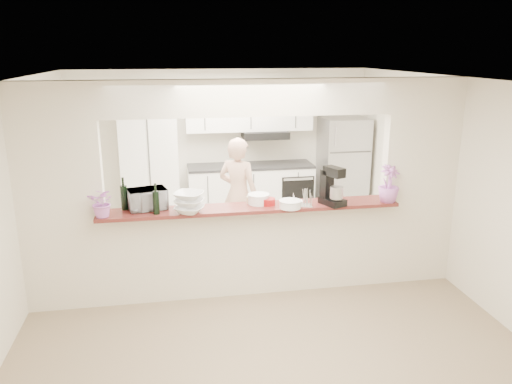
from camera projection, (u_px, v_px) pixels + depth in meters
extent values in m
plane|color=gray|center=(251.00, 291.00, 5.99)|extent=(6.00, 6.00, 0.00)
cube|color=beige|center=(234.00, 244.00, 7.46)|extent=(5.00, 2.90, 0.01)
cube|color=silver|center=(61.00, 201.00, 5.31)|extent=(0.90, 0.15, 2.50)
cube|color=silver|center=(418.00, 183.00, 5.99)|extent=(0.90, 0.15, 2.50)
cube|color=silver|center=(250.00, 98.00, 5.36)|extent=(3.20, 0.15, 0.40)
cube|color=silver|center=(251.00, 251.00, 5.85)|extent=(3.20, 0.15, 1.05)
cube|color=maroon|center=(251.00, 208.00, 5.65)|extent=(3.40, 0.38, 0.04)
cube|color=white|center=(150.00, 162.00, 8.06)|extent=(0.90, 0.60, 2.10)
cube|color=white|center=(251.00, 193.00, 8.50)|extent=(2.10, 0.60, 0.90)
cube|color=#29292C|center=(251.00, 166.00, 8.37)|extent=(2.10, 0.62, 0.04)
cube|color=white|center=(249.00, 108.00, 8.23)|extent=(2.10, 0.35, 0.75)
cube|color=black|center=(265.00, 135.00, 8.29)|extent=(0.75, 0.45, 0.12)
cube|color=black|center=(298.00, 193.00, 8.33)|extent=(0.55, 0.02, 0.55)
cube|color=#ABAAAF|center=(342.00, 167.00, 8.61)|extent=(0.75, 0.70, 1.70)
imported|color=#EC7DD0|center=(103.00, 202.00, 5.24)|extent=(0.35, 0.32, 0.32)
cylinder|color=black|center=(156.00, 203.00, 5.34)|extent=(0.07, 0.07, 0.25)
cylinder|color=black|center=(155.00, 187.00, 5.29)|extent=(0.02, 0.02, 0.09)
cylinder|color=black|center=(124.00, 198.00, 5.49)|extent=(0.07, 0.07, 0.27)
cylinder|color=black|center=(123.00, 182.00, 5.44)|extent=(0.03, 0.03, 0.09)
imported|color=#B9BABE|center=(147.00, 199.00, 5.52)|extent=(0.47, 0.37, 0.23)
imported|color=white|center=(189.00, 203.00, 5.38)|extent=(0.41, 0.41, 0.23)
cylinder|color=white|center=(259.00, 199.00, 5.72)|extent=(0.24, 0.24, 0.11)
cylinder|color=white|center=(259.00, 194.00, 5.71)|extent=(0.25, 0.25, 0.01)
cylinder|color=white|center=(290.00, 205.00, 5.57)|extent=(0.24, 0.24, 0.08)
cylinder|color=white|center=(290.00, 201.00, 5.56)|extent=(0.25, 0.25, 0.01)
cylinder|color=maroon|center=(268.00, 202.00, 5.69)|extent=(0.16, 0.16, 0.08)
cylinder|color=#C9B48D|center=(254.00, 199.00, 5.77)|extent=(0.16, 0.16, 0.08)
cube|color=silver|center=(302.00, 206.00, 5.65)|extent=(0.23, 0.16, 0.01)
cube|color=white|center=(302.00, 203.00, 5.64)|extent=(0.10, 0.10, 0.05)
cube|color=black|center=(332.00, 201.00, 5.70)|extent=(0.29, 0.34, 0.07)
cube|color=black|center=(327.00, 183.00, 5.73)|extent=(0.16, 0.15, 0.31)
cube|color=black|center=(334.00, 172.00, 5.59)|extent=(0.22, 0.28, 0.10)
cylinder|color=#B7B7BC|center=(337.00, 193.00, 5.61)|extent=(0.15, 0.15, 0.14)
imported|color=#B262B6|center=(389.00, 184.00, 5.76)|extent=(0.31, 0.31, 0.43)
imported|color=tan|center=(238.00, 195.00, 7.05)|extent=(0.71, 0.66, 1.63)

